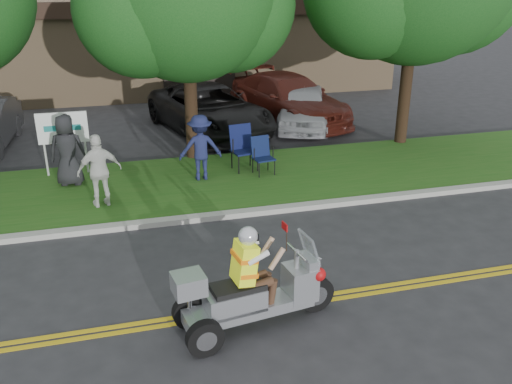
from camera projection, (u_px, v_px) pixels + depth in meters
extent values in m
plane|color=#28282B|center=(231.00, 295.00, 9.08)|extent=(120.00, 120.00, 0.00)
cube|color=gold|center=(238.00, 314.00, 8.56)|extent=(60.00, 0.10, 0.01)
cube|color=gold|center=(236.00, 308.00, 8.70)|extent=(60.00, 0.10, 0.01)
cube|color=#A8A89E|center=(200.00, 218.00, 11.79)|extent=(60.00, 0.25, 0.12)
cube|color=#1F5516|center=(186.00, 184.00, 13.71)|extent=(60.00, 4.00, 0.10)
cube|color=#9E7F5B|center=(185.00, 41.00, 25.81)|extent=(18.00, 8.00, 4.00)
cube|color=black|center=(197.00, 8.00, 21.55)|extent=(18.00, 0.30, 0.60)
cylinder|color=#332114|center=(190.00, 87.00, 14.85)|extent=(0.36, 0.36, 4.20)
sphere|color=#154A17|center=(229.00, 5.00, 14.62)|extent=(3.60, 3.60, 3.60)
sphere|color=#154A17|center=(140.00, 11.00, 13.63)|extent=(3.36, 3.36, 3.36)
cylinder|color=#332114|center=(408.00, 68.00, 16.13)|extent=(0.36, 0.36, 4.76)
cylinder|color=silver|center=(46.00, 159.00, 13.96)|extent=(0.06, 0.06, 1.10)
cylinder|color=silver|center=(87.00, 156.00, 14.20)|extent=(0.06, 0.06, 1.10)
cube|color=white|center=(62.00, 128.00, 13.78)|extent=(1.25, 0.06, 0.80)
cylinder|color=black|center=(316.00, 294.00, 8.57)|extent=(0.60, 0.22, 0.59)
cylinder|color=black|center=(205.00, 338.00, 7.55)|extent=(0.56, 0.22, 0.55)
cylinder|color=black|center=(190.00, 311.00, 8.16)|extent=(0.56, 0.22, 0.55)
cube|color=#A1A4AA|center=(253.00, 307.00, 8.16)|extent=(1.91, 0.72, 0.18)
cube|color=#A1A4AA|center=(235.00, 300.00, 7.97)|extent=(0.94, 0.57, 0.34)
cube|color=black|center=(238.00, 287.00, 7.91)|extent=(0.84, 0.52, 0.10)
cube|color=#A1A4AA|center=(300.00, 282.00, 8.35)|extent=(0.50, 0.53, 0.54)
cube|color=silver|center=(309.00, 247.00, 8.18)|extent=(0.25, 0.47, 0.48)
cube|color=#A1A4AA|center=(189.00, 284.00, 7.55)|extent=(0.50, 0.47, 0.29)
sphere|color=#B20C0F|center=(318.00, 273.00, 8.25)|extent=(0.22, 0.22, 0.22)
cube|color=#DDF119|center=(244.00, 262.00, 7.80)|extent=(0.39, 0.44, 0.64)
sphere|color=silver|center=(248.00, 236.00, 7.67)|extent=(0.28, 0.28, 0.28)
cylinder|color=black|center=(239.00, 165.00, 14.14)|extent=(0.03, 0.03, 0.50)
cylinder|color=black|center=(258.00, 162.00, 14.35)|extent=(0.03, 0.03, 0.50)
cylinder|color=black|center=(232.00, 159.00, 14.56)|extent=(0.03, 0.03, 0.50)
cylinder|color=black|center=(250.00, 157.00, 14.77)|extent=(0.03, 0.03, 0.50)
cube|color=#0D1440|center=(245.00, 152.00, 14.36)|extent=(0.70, 0.65, 0.05)
cube|color=#0D1440|center=(240.00, 137.00, 14.46)|extent=(0.64, 0.28, 0.67)
cylinder|color=black|center=(259.00, 170.00, 13.90)|extent=(0.03, 0.03, 0.41)
cylinder|color=black|center=(275.00, 168.00, 14.07)|extent=(0.03, 0.03, 0.41)
cylinder|color=black|center=(253.00, 165.00, 14.25)|extent=(0.03, 0.03, 0.41)
cylinder|color=black|center=(268.00, 163.00, 14.42)|extent=(0.03, 0.03, 0.41)
cube|color=#0D183F|center=(264.00, 159.00, 14.08)|extent=(0.58, 0.54, 0.04)
cube|color=#0D183F|center=(260.00, 146.00, 14.16)|extent=(0.53, 0.23, 0.55)
imported|color=silver|center=(100.00, 171.00, 12.00)|extent=(1.04, 0.62, 1.67)
imported|color=#1A1F49|center=(200.00, 148.00, 13.59)|extent=(1.09, 0.64, 1.67)
imported|color=black|center=(67.00, 150.00, 13.21)|extent=(0.94, 0.68, 1.78)
imported|color=black|center=(210.00, 109.00, 18.05)|extent=(3.99, 6.12, 1.57)
imported|color=#481810|center=(288.00, 99.00, 19.41)|extent=(3.79, 6.12, 1.65)
imported|color=#9E9FA5|center=(304.00, 107.00, 18.70)|extent=(3.16, 4.58, 1.45)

